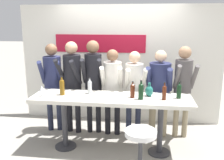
# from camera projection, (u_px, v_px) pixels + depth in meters

# --- Properties ---
(ground_plane) EXTENTS (40.00, 40.00, 0.00)m
(ground_plane) POSITION_uv_depth(u_px,v_px,m) (111.00, 150.00, 4.18)
(ground_plane) COLOR gray
(back_wall) EXTENTS (4.14, 0.12, 2.42)m
(back_wall) POSITION_uv_depth(u_px,v_px,m) (119.00, 64.00, 5.21)
(back_wall) COLOR silver
(back_wall) RESTS_ON ground_plane
(tasting_table) EXTENTS (2.54, 0.66, 0.93)m
(tasting_table) POSITION_uv_depth(u_px,v_px,m) (111.00, 104.00, 3.99)
(tasting_table) COLOR silver
(tasting_table) RESTS_ON ground_plane
(bar_stool) EXTENTS (0.45, 0.45, 0.67)m
(bar_stool) POSITION_uv_depth(u_px,v_px,m) (140.00, 146.00, 3.39)
(bar_stool) COLOR #333338
(bar_stool) RESTS_ON ground_plane
(person_far_left) EXTENTS (0.44, 0.56, 1.70)m
(person_far_left) POSITION_uv_depth(u_px,v_px,m) (53.00, 78.00, 4.69)
(person_far_left) COLOR #23283D
(person_far_left) RESTS_ON ground_plane
(person_left) EXTENTS (0.45, 0.57, 1.74)m
(person_left) POSITION_uv_depth(u_px,v_px,m) (72.00, 77.00, 4.60)
(person_left) COLOR black
(person_left) RESTS_ON ground_plane
(person_center_left) EXTENTS (0.40, 0.54, 1.76)m
(person_center_left) POSITION_uv_depth(u_px,v_px,m) (93.00, 76.00, 4.58)
(person_center_left) COLOR black
(person_center_left) RESTS_ON ground_plane
(person_center) EXTENTS (0.40, 0.50, 1.61)m
(person_center) POSITION_uv_depth(u_px,v_px,m) (112.00, 83.00, 4.52)
(person_center) COLOR black
(person_center) RESTS_ON ground_plane
(person_center_right) EXTENTS (0.44, 0.54, 1.58)m
(person_center_right) POSITION_uv_depth(u_px,v_px,m) (134.00, 84.00, 4.49)
(person_center_right) COLOR #23283D
(person_center_right) RESTS_ON ground_plane
(person_right) EXTENTS (0.50, 0.58, 1.60)m
(person_right) POSITION_uv_depth(u_px,v_px,m) (159.00, 85.00, 4.47)
(person_right) COLOR gray
(person_right) RESTS_ON ground_plane
(person_far_right) EXTENTS (0.39, 0.52, 1.68)m
(person_far_right) POSITION_uv_depth(u_px,v_px,m) (183.00, 81.00, 4.40)
(person_far_right) COLOR gray
(person_far_right) RESTS_ON ground_plane
(wine_bottle_0) EXTENTS (0.06, 0.06, 0.28)m
(wine_bottle_0) POSITION_uv_depth(u_px,v_px,m) (164.00, 92.00, 3.78)
(wine_bottle_0) COLOR #4C1E0F
(wine_bottle_0) RESTS_ON tasting_table
(wine_bottle_1) EXTENTS (0.07, 0.07, 0.26)m
(wine_bottle_1) POSITION_uv_depth(u_px,v_px,m) (133.00, 90.00, 3.89)
(wine_bottle_1) COLOR #4C1E0F
(wine_bottle_1) RESTS_ON tasting_table
(wine_bottle_2) EXTENTS (0.08, 0.08, 0.31)m
(wine_bottle_2) POSITION_uv_depth(u_px,v_px,m) (62.00, 86.00, 4.03)
(wine_bottle_2) COLOR brown
(wine_bottle_2) RESTS_ON tasting_table
(wine_bottle_3) EXTENTS (0.07, 0.07, 0.27)m
(wine_bottle_3) POSITION_uv_depth(u_px,v_px,m) (179.00, 90.00, 3.86)
(wine_bottle_3) COLOR black
(wine_bottle_3) RESTS_ON tasting_table
(wine_bottle_4) EXTENTS (0.08, 0.08, 0.30)m
(wine_bottle_4) POSITION_uv_depth(u_px,v_px,m) (141.00, 91.00, 3.80)
(wine_bottle_4) COLOR black
(wine_bottle_4) RESTS_ON tasting_table
(wine_bottle_5) EXTENTS (0.07, 0.07, 0.27)m
(wine_bottle_5) POSITION_uv_depth(u_px,v_px,m) (90.00, 86.00, 4.09)
(wine_bottle_5) COLOR #B7BCC1
(wine_bottle_5) RESTS_ON tasting_table
(wine_glass_0) EXTENTS (0.07, 0.07, 0.18)m
(wine_glass_0) POSITION_uv_depth(u_px,v_px,m) (42.00, 89.00, 3.96)
(wine_glass_0) COLOR silver
(wine_glass_0) RESTS_ON tasting_table
(decorative_vase) EXTENTS (0.13, 0.13, 0.22)m
(decorative_vase) POSITION_uv_depth(u_px,v_px,m) (149.00, 91.00, 3.97)
(decorative_vase) COLOR #1E665B
(decorative_vase) RESTS_ON tasting_table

